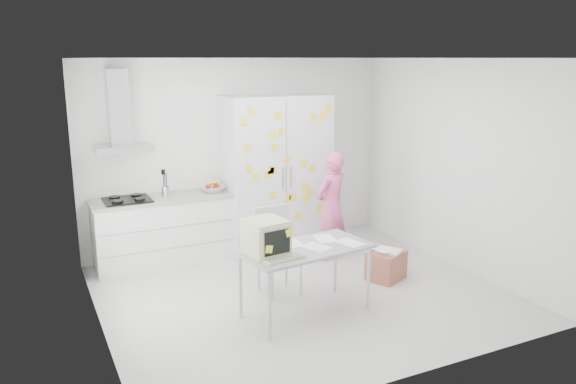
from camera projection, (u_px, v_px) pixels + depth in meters
name	position (u px, v px, depth m)	size (l,w,h in m)	color
floor	(302.00, 294.00, 6.62)	(4.50, 4.00, 0.02)	silver
walls	(276.00, 170.00, 6.94)	(4.52, 4.01, 2.70)	white
ceiling	(303.00, 58.00, 6.00)	(4.50, 4.00, 0.02)	white
counter_run	(164.00, 229.00, 7.49)	(1.84, 0.63, 1.28)	white
range_hood	(120.00, 119.00, 7.07)	(0.70, 0.48, 1.01)	silver
tall_cabinet	(276.00, 173.00, 8.02)	(1.50, 0.68, 2.20)	silver
person	(331.00, 206.00, 7.62)	(0.54, 0.36, 1.49)	#E65996
desk	(281.00, 243.00, 5.78)	(1.48, 0.88, 1.11)	#9D9FA8
chair	(276.00, 245.00, 6.57)	(0.47, 0.47, 1.01)	beige
cardboard_box	(386.00, 265.00, 7.00)	(0.55, 0.51, 0.39)	#A45E47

